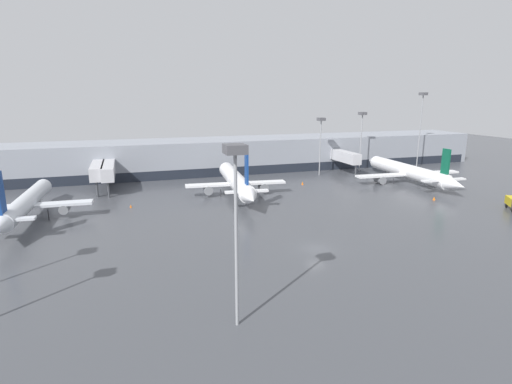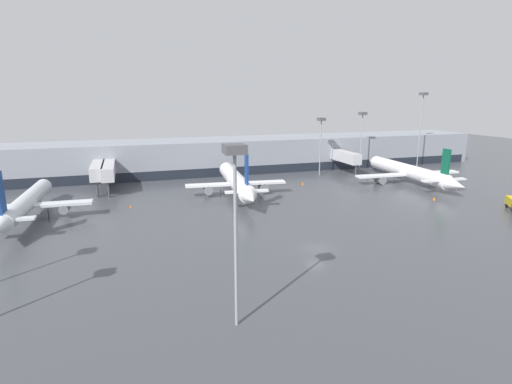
{
  "view_description": "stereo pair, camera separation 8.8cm",
  "coord_description": "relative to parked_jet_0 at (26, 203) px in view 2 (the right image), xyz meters",
  "views": [
    {
      "loc": [
        -23.99,
        -46.73,
        20.57
      ],
      "look_at": [
        -1.34,
        22.78,
        3.0
      ],
      "focal_mm": 28.0,
      "sensor_mm": 36.0,
      "label": 1
    },
    {
      "loc": [
        -23.91,
        -46.76,
        20.57
      ],
      "look_at": [
        -1.34,
        22.78,
        3.0
      ],
      "focal_mm": 28.0,
      "sensor_mm": 36.0,
      "label": 2
    }
  ],
  "objects": [
    {
      "name": "ground_plane",
      "position": [
        40.81,
        -26.92,
        -3.08
      ],
      "size": [
        320.0,
        320.0,
        0.0
      ],
      "primitive_type": "plane",
      "color": "#424449"
    },
    {
      "name": "terminal_building",
      "position": [
        40.66,
        34.88,
        1.41
      ],
      "size": [
        160.0,
        31.03,
        9.0
      ],
      "color": "gray",
      "rests_on": "ground_plane"
    },
    {
      "name": "parked_jet_0",
      "position": [
        0.0,
        0.0,
        0.0
      ],
      "size": [
        21.04,
        32.84,
        10.37
      ],
      "rotation": [
        0.0,
        0.0,
        1.53
      ],
      "color": "silver",
      "rests_on": "ground_plane"
    },
    {
      "name": "parked_jet_1",
      "position": [
        82.01,
        6.0,
        -0.43
      ],
      "size": [
        27.62,
        37.02,
        9.75
      ],
      "rotation": [
        0.0,
        0.0,
        1.52
      ],
      "color": "white",
      "rests_on": "ground_plane"
    },
    {
      "name": "parked_jet_2",
      "position": [
        38.4,
        6.3,
        0.05
      ],
      "size": [
        21.41,
        35.52,
        10.53
      ],
      "rotation": [
        0.0,
        0.0,
        1.48
      ],
      "color": "white",
      "rests_on": "ground_plane"
    },
    {
      "name": "traffic_cone_0",
      "position": [
        16.8,
        3.03,
        -2.78
      ],
      "size": [
        0.38,
        0.38,
        0.61
      ],
      "color": "orange",
      "rests_on": "ground_plane"
    },
    {
      "name": "traffic_cone_1",
      "position": [
        56.3,
        11.55,
        -2.74
      ],
      "size": [
        0.51,
        0.51,
        0.69
      ],
      "color": "orange",
      "rests_on": "ground_plane"
    },
    {
      "name": "traffic_cone_3",
      "position": [
        75.66,
        -10.19,
        -2.73
      ],
      "size": [
        0.52,
        0.52,
        0.7
      ],
      "color": "orange",
      "rests_on": "ground_plane"
    },
    {
      "name": "apron_light_mast_1",
      "position": [
        98.38,
        22.69,
        13.62
      ],
      "size": [
        1.8,
        1.8,
        21.65
      ],
      "color": "gray",
      "rests_on": "ground_plane"
    },
    {
      "name": "apron_light_mast_2",
      "position": [
        25.39,
        -41.72,
        10.25
      ],
      "size": [
        1.8,
        1.8,
        16.7
      ],
      "color": "gray",
      "rests_on": "ground_plane"
    },
    {
      "name": "apron_light_mast_4",
      "position": [
        78.91,
        22.79,
        10.04
      ],
      "size": [
        1.8,
        1.8,
        16.4
      ],
      "color": "gray",
      "rests_on": "ground_plane"
    },
    {
      "name": "apron_light_mast_5",
      "position": [
        65.71,
        21.43,
        9.15
      ],
      "size": [
        1.8,
        1.8,
        15.16
      ],
      "color": "gray",
      "rests_on": "ground_plane"
    }
  ]
}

